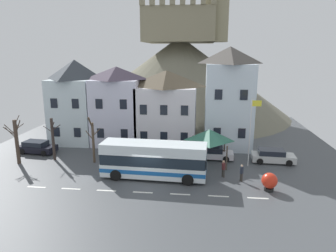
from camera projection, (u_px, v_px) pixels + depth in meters
name	position (u px, v px, depth m)	size (l,w,h in m)	color
ground_plane	(147.00, 183.00, 26.37)	(40.00, 60.00, 0.07)	#474B4F
townhouse_00	(77.00, 101.00, 38.40)	(5.08, 6.93, 10.07)	silver
townhouse_01	(118.00, 106.00, 37.06)	(5.59, 5.19, 9.32)	silver
townhouse_02	(167.00, 108.00, 36.45)	(6.87, 5.18, 8.92)	white
townhouse_03	(228.00, 97.00, 36.17)	(5.32, 6.87, 11.59)	silver
hilltop_castle	(180.00, 74.00, 54.47)	(38.40, 38.40, 22.21)	#6B6957
transit_bus	(154.00, 160.00, 27.14)	(9.39, 2.97, 3.20)	white
bus_shelter	(209.00, 135.00, 30.35)	(3.60, 3.60, 3.55)	#473D33
parked_car_00	(273.00, 156.00, 31.22)	(4.32, 2.19, 1.36)	silver
parked_car_01	(121.00, 150.00, 33.24)	(4.04, 1.97, 1.38)	#2C533B
parked_car_02	(37.00, 147.00, 34.15)	(4.20, 2.27, 1.36)	black
parked_car_03	(211.00, 153.00, 32.34)	(4.58, 2.17, 1.31)	silver
pedestrian_00	(223.00, 167.00, 27.42)	(0.33, 0.33, 1.56)	#38332D
pedestrian_01	(242.00, 172.00, 26.48)	(0.30, 0.30, 1.54)	#38332D
public_bench	(218.00, 154.00, 32.44)	(1.53, 0.48, 0.87)	#473828
flagpole	(251.00, 128.00, 29.47)	(0.95, 0.10, 6.60)	silver
harbour_buoy	(269.00, 181.00, 24.70)	(1.27, 1.27, 1.52)	black
bare_tree_00	(93.00, 140.00, 30.76)	(1.49, 1.90, 4.88)	brown
bare_tree_01	(53.00, 138.00, 31.57)	(1.57, 1.70, 4.42)	#382D28
bare_tree_02	(17.00, 141.00, 30.51)	(2.07, 1.54, 4.73)	#47382D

